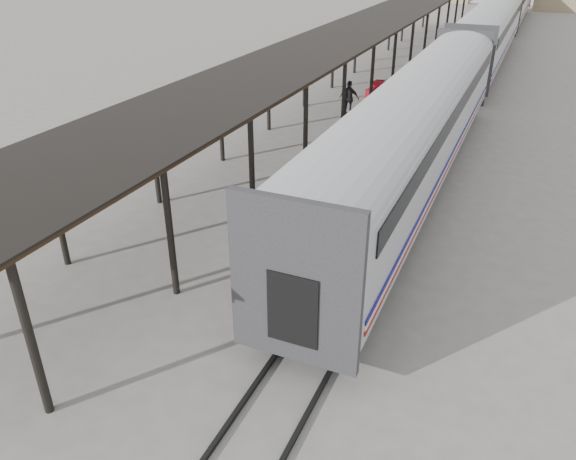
{
  "coord_description": "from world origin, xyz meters",
  "views": [
    {
      "loc": [
        7.1,
        -13.19,
        9.33
      ],
      "look_at": [
        1.35,
        -0.04,
        1.7
      ],
      "focal_mm": 35.0,
      "sensor_mm": 36.0,
      "label": 1
    }
  ],
  "objects_px": {
    "luggage_tug": "(378,94)",
    "porter": "(274,236)",
    "baggage_cart": "(279,259)",
    "pedestrian": "(349,98)"
  },
  "relations": [
    {
      "from": "baggage_cart",
      "to": "pedestrian",
      "type": "bearing_deg",
      "value": 104.56
    },
    {
      "from": "luggage_tug",
      "to": "porter",
      "type": "xyz_separation_m",
      "value": [
        2.71,
        -20.93,
        1.17
      ]
    },
    {
      "from": "pedestrian",
      "to": "baggage_cart",
      "type": "bearing_deg",
      "value": 101.9
    },
    {
      "from": "porter",
      "to": "pedestrian",
      "type": "bearing_deg",
      "value": 34.72
    },
    {
      "from": "luggage_tug",
      "to": "porter",
      "type": "bearing_deg",
      "value": -70.76
    },
    {
      "from": "baggage_cart",
      "to": "luggage_tug",
      "type": "bearing_deg",
      "value": 100.5
    },
    {
      "from": "porter",
      "to": "baggage_cart",
      "type": "bearing_deg",
      "value": 34.52
    },
    {
      "from": "baggage_cart",
      "to": "porter",
      "type": "xyz_separation_m",
      "value": [
        0.13,
        -0.65,
        1.14
      ]
    },
    {
      "from": "baggage_cart",
      "to": "porter",
      "type": "distance_m",
      "value": 1.31
    },
    {
      "from": "pedestrian",
      "to": "luggage_tug",
      "type": "bearing_deg",
      "value": -105.63
    }
  ]
}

